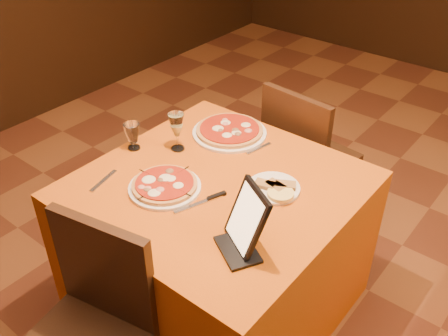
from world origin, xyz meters
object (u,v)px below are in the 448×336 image
Objects in this scene: pizza_near at (165,186)px; chair_main_far at (311,157)px; tablet at (247,218)px; pizza_far at (230,131)px; water_glass at (133,136)px; main_table at (218,247)px; wine_glass at (177,132)px.

chair_main_far is at bearing 81.70° from pizza_near.
pizza_near is at bearing 87.36° from chair_main_far.
chair_main_far is 2.98× the size of pizza_near.
tablet reaches higher than chair_main_far.
pizza_far is 2.82× the size of water_glass.
tablet is (0.46, -0.05, 0.10)m from pizza_near.
main_table is 3.60× the size of pizza_near.
wine_glass is 0.78× the size of tablet.
tablet reaches higher than pizza_near.
wine_glass is 0.71m from tablet.
pizza_near is at bearing -56.74° from wine_glass.
tablet is at bearing 112.34° from chair_main_far.
chair_main_far reaches higher than water_glass.
pizza_near is at bearing -82.63° from pizza_far.
main_table is 0.66m from water_glass.
chair_main_far is at bearing 90.00° from main_table.
wine_glass is at bearing 164.13° from main_table.
chair_main_far is at bearing 60.85° from water_glass.
tablet is at bearing -26.24° from wine_glass.
pizza_near and pizza_far have the same top height.
pizza_near is 1.25× the size of tablet.
main_table is at bearing -15.87° from wine_glass.
chair_main_far is 1.06m from pizza_near.
main_table is 0.57m from pizza_far.
pizza_near is 0.48m from tablet.
chair_main_far is at bearing 136.27° from tablet.
chair_main_far is 1.18m from tablet.
tablet is (0.53, -0.57, 0.10)m from pizza_far.
chair_main_far is 7.00× the size of water_glass.
pizza_near is 0.32m from wine_glass.
wine_glass reaches higher than pizza_near.
pizza_near is at bearing -130.54° from main_table.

